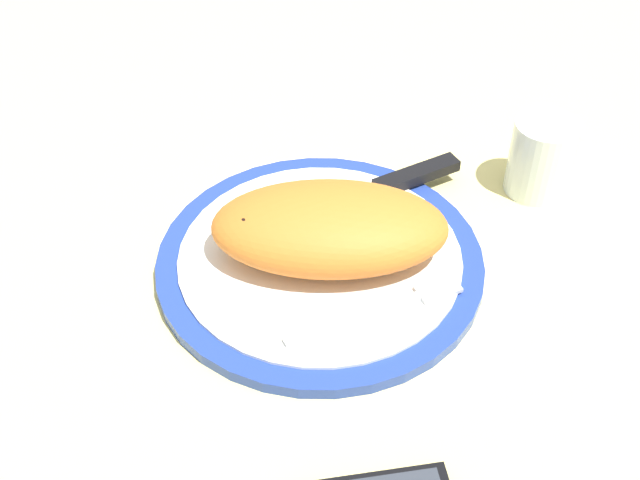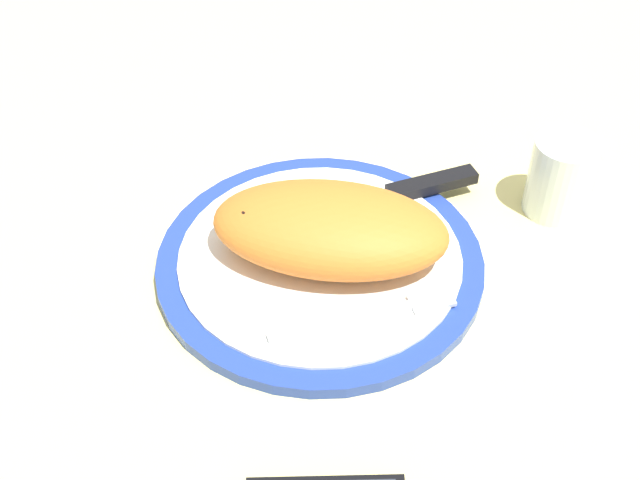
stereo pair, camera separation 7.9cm
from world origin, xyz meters
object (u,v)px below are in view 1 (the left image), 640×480
at_px(knife, 394,184).
at_px(water_glass, 539,162).
at_px(fork, 390,306).
at_px(calzone, 328,225).
at_px(plate, 320,261).

distance_m(knife, water_glass, 0.15).
bearing_deg(water_glass, fork, -147.47).
xyz_separation_m(calzone, knife, (0.09, 0.07, -0.03)).
distance_m(calzone, knife, 0.12).
bearing_deg(fork, calzone, 110.86).
height_order(calzone, fork, calzone).
height_order(calzone, water_glass, water_glass).
relative_size(plate, knife, 1.42).
bearing_deg(fork, knife, 69.45).
relative_size(calzone, knife, 1.11).
xyz_separation_m(fork, knife, (0.06, 0.16, 0.00)).
relative_size(calzone, fork, 1.43).
height_order(fork, water_glass, water_glass).
bearing_deg(water_glass, calzone, -168.68).
distance_m(plate, calzone, 0.04).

